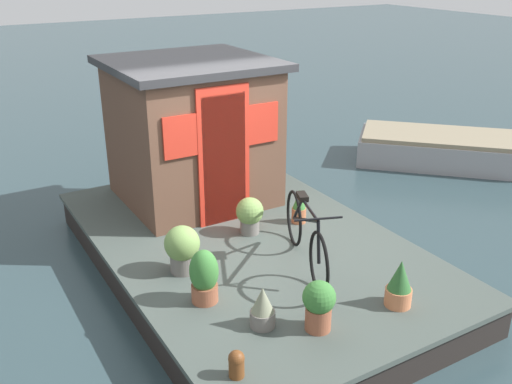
% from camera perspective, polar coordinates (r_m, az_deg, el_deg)
% --- Properties ---
extents(ground_plane, '(60.00, 60.00, 0.00)m').
position_cam_1_polar(ground_plane, '(7.33, -0.81, -7.73)').
color(ground_plane, '#2D4247').
extents(houseboat_deck, '(5.29, 3.35, 0.44)m').
position_cam_1_polar(houseboat_deck, '(7.22, -0.82, -6.22)').
color(houseboat_deck, '#424C47').
rests_on(houseboat_deck, ground_plane).
extents(houseboat_cabin, '(2.06, 2.12, 1.97)m').
position_cam_1_polar(houseboat_cabin, '(8.02, -6.37, 6.06)').
color(houseboat_cabin, brown).
rests_on(houseboat_cabin, houseboat_deck).
extents(bicycle, '(1.67, 0.74, 0.81)m').
position_cam_1_polar(bicycle, '(6.38, 4.95, -4.36)').
color(bicycle, black).
rests_on(bicycle, houseboat_deck).
extents(potted_plant_geranium, '(0.27, 0.27, 0.50)m').
position_cam_1_polar(potted_plant_geranium, '(5.92, 14.08, -8.90)').
color(potted_plant_geranium, '#C6754C').
rests_on(potted_plant_geranium, houseboat_deck).
extents(potted_plant_rosemary, '(0.24, 0.24, 0.42)m').
position_cam_1_polar(potted_plant_rosemary, '(5.47, 0.66, -11.46)').
color(potted_plant_rosemary, slate).
rests_on(potted_plant_rosemary, houseboat_deck).
extents(potted_plant_succulent, '(0.19, 0.19, 0.46)m').
position_cam_1_polar(potted_plant_succulent, '(7.48, 4.30, -1.48)').
color(potted_plant_succulent, '#B2603D').
rests_on(potted_plant_succulent, houseboat_deck).
extents(potted_plant_mint, '(0.39, 0.39, 0.54)m').
position_cam_1_polar(potted_plant_mint, '(6.34, -7.34, -5.51)').
color(potted_plant_mint, slate).
rests_on(potted_plant_mint, houseboat_deck).
extents(potted_plant_ivy, '(0.29, 0.29, 0.58)m').
position_cam_1_polar(potted_plant_ivy, '(5.81, -5.18, -8.38)').
color(potted_plant_ivy, '#935138').
rests_on(potted_plant_ivy, houseboat_deck).
extents(potted_plant_thyme, '(0.31, 0.31, 0.50)m').
position_cam_1_polar(potted_plant_thyme, '(5.42, 6.27, -11.01)').
color(potted_plant_thyme, '#935138').
rests_on(potted_plant_thyme, houseboat_deck).
extents(potted_plant_sage, '(0.35, 0.35, 0.47)m').
position_cam_1_polar(potted_plant_sage, '(7.16, -0.63, -2.21)').
color(potted_plant_sage, slate).
rests_on(potted_plant_sage, houseboat_deck).
extents(mooring_bollard, '(0.14, 0.14, 0.25)m').
position_cam_1_polar(mooring_bollard, '(4.95, -1.96, -16.64)').
color(mooring_bollard, brown).
rests_on(mooring_bollard, houseboat_deck).
extents(dinghy_boat, '(3.09, 3.08, 0.58)m').
position_cam_1_polar(dinghy_boat, '(11.43, 17.86, 4.12)').
color(dinghy_boat, '#99999E').
rests_on(dinghy_boat, ground_plane).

